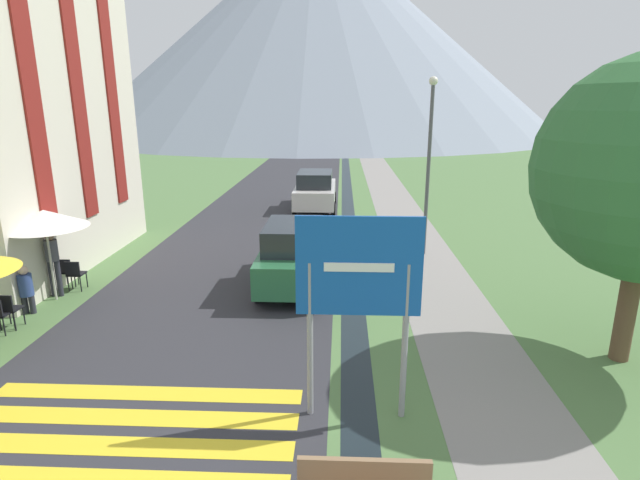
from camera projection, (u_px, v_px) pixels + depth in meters
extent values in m
plane|color=#517542|center=(322.00, 212.00, 23.26)|extent=(160.00, 160.00, 0.00)
cube|color=#2D2D33|center=(290.00, 180.00, 32.99)|extent=(6.40, 60.00, 0.01)
cube|color=gray|center=(383.00, 180.00, 32.73)|extent=(2.20, 60.00, 0.01)
cube|color=black|center=(346.00, 180.00, 32.83)|extent=(0.60, 60.00, 0.00)
cube|color=yellow|center=(91.00, 480.00, 6.79)|extent=(5.44, 0.44, 0.01)
cube|color=yellow|center=(113.00, 446.00, 7.46)|extent=(5.44, 0.44, 0.01)
cube|color=yellow|center=(132.00, 417.00, 8.14)|extent=(5.44, 0.44, 0.01)
cube|color=yellow|center=(148.00, 393.00, 8.81)|extent=(5.44, 0.44, 0.01)
cone|color=gray|center=(316.00, 31.00, 75.73)|extent=(72.33, 72.33, 30.64)
cube|color=maroon|center=(24.00, 42.00, 11.97)|extent=(0.06, 0.70, 9.55)
cube|color=maroon|center=(72.00, 51.00, 14.14)|extent=(0.06, 0.70, 9.55)
cube|color=maroon|center=(108.00, 58.00, 16.30)|extent=(0.06, 0.70, 9.55)
cylinder|color=gray|center=(310.00, 341.00, 7.91)|extent=(0.10, 0.10, 2.63)
cylinder|color=gray|center=(405.00, 343.00, 7.85)|extent=(0.10, 0.10, 2.63)
cube|color=#1451AD|center=(359.00, 267.00, 7.52)|extent=(1.93, 0.05, 1.57)
cube|color=white|center=(359.00, 267.00, 7.49)|extent=(1.06, 0.02, 0.14)
cube|color=#846647|center=(364.00, 474.00, 6.31)|extent=(1.70, 0.08, 0.45)
cube|color=#28663D|center=(295.00, 260.00, 13.86)|extent=(1.77, 4.00, 0.84)
cube|color=#23282D|center=(294.00, 236.00, 13.46)|extent=(1.50, 2.20, 0.68)
cylinder|color=black|center=(271.00, 261.00, 15.20)|extent=(0.18, 0.60, 0.60)
cylinder|color=black|center=(326.00, 261.00, 15.13)|extent=(0.18, 0.60, 0.60)
cylinder|color=black|center=(258.00, 290.00, 12.81)|extent=(0.18, 0.60, 0.60)
cylinder|color=black|center=(323.00, 291.00, 12.74)|extent=(0.18, 0.60, 0.60)
cube|color=silver|center=(315.00, 194.00, 23.83)|extent=(1.85, 4.43, 0.84)
cube|color=#23282D|center=(315.00, 179.00, 23.41)|extent=(1.57, 2.44, 0.68)
cylinder|color=black|center=(299.00, 197.00, 25.30)|extent=(0.18, 0.60, 0.60)
cylinder|color=black|center=(334.00, 197.00, 25.23)|extent=(0.18, 0.60, 0.60)
cylinder|color=black|center=(294.00, 208.00, 22.66)|extent=(0.18, 0.60, 0.60)
cylinder|color=black|center=(333.00, 209.00, 22.58)|extent=(0.18, 0.60, 0.60)
cube|color=black|center=(10.00, 309.00, 11.28)|extent=(0.40, 0.40, 0.04)
cube|color=black|center=(4.00, 304.00, 11.06)|extent=(0.40, 0.04, 0.40)
cylinder|color=black|center=(10.00, 315.00, 11.51)|extent=(0.03, 0.03, 0.45)
cylinder|color=black|center=(24.00, 315.00, 11.50)|extent=(0.03, 0.03, 0.45)
cylinder|color=black|center=(0.00, 321.00, 11.19)|extent=(0.03, 0.03, 0.45)
cylinder|color=black|center=(15.00, 322.00, 11.17)|extent=(0.03, 0.03, 0.45)
cube|color=black|center=(68.00, 271.00, 13.79)|extent=(0.40, 0.40, 0.04)
cube|color=black|center=(63.00, 267.00, 13.56)|extent=(0.40, 0.04, 0.40)
cylinder|color=black|center=(66.00, 277.00, 14.02)|extent=(0.03, 0.03, 0.45)
cylinder|color=black|center=(78.00, 277.00, 14.01)|extent=(0.03, 0.03, 0.45)
cylinder|color=black|center=(60.00, 281.00, 13.69)|extent=(0.03, 0.03, 0.45)
cylinder|color=black|center=(72.00, 281.00, 13.68)|extent=(0.03, 0.03, 0.45)
cube|color=black|center=(77.00, 274.00, 13.59)|extent=(0.40, 0.40, 0.04)
cube|color=black|center=(72.00, 269.00, 13.37)|extent=(0.40, 0.04, 0.40)
cylinder|color=black|center=(75.00, 279.00, 13.82)|extent=(0.03, 0.03, 0.45)
cylinder|color=black|center=(87.00, 280.00, 13.81)|extent=(0.03, 0.03, 0.45)
cylinder|color=black|center=(68.00, 284.00, 13.50)|extent=(0.03, 0.03, 0.45)
cylinder|color=black|center=(81.00, 284.00, 13.48)|extent=(0.03, 0.03, 0.45)
cube|color=black|center=(0.00, 314.00, 11.03)|extent=(0.40, 0.40, 0.04)
cylinder|color=black|center=(14.00, 320.00, 11.25)|extent=(0.03, 0.03, 0.45)
cylinder|color=black|center=(4.00, 327.00, 10.92)|extent=(0.03, 0.03, 0.45)
cylinder|color=#B7B2A8|center=(50.00, 258.00, 12.71)|extent=(0.06, 0.06, 2.26)
cone|color=silver|center=(44.00, 219.00, 12.44)|extent=(2.07, 2.07, 0.45)
cylinder|color=#282833|center=(25.00, 304.00, 12.12)|extent=(0.14, 0.14, 0.46)
cylinder|color=#282833|center=(32.00, 304.00, 12.11)|extent=(0.14, 0.14, 0.46)
cylinder|color=navy|center=(25.00, 285.00, 11.98)|extent=(0.32, 0.32, 0.54)
sphere|color=beige|center=(23.00, 270.00, 11.88)|extent=(0.22, 0.22, 0.22)
cylinder|color=#282833|center=(52.00, 278.00, 13.14)|extent=(0.14, 0.14, 0.98)
cylinder|color=#282833|center=(59.00, 278.00, 13.13)|extent=(0.14, 0.14, 0.98)
cylinder|color=#4C4C56|center=(51.00, 250.00, 12.93)|extent=(0.32, 0.32, 0.56)
sphere|color=#9E755B|center=(49.00, 236.00, 12.82)|extent=(0.22, 0.22, 0.22)
cylinder|color=#515156|center=(428.00, 173.00, 16.20)|extent=(0.12, 0.12, 5.48)
sphere|color=silver|center=(433.00, 81.00, 15.43)|extent=(0.28, 0.28, 0.28)
cylinder|color=brown|center=(626.00, 312.00, 9.75)|extent=(0.36, 0.36, 2.03)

